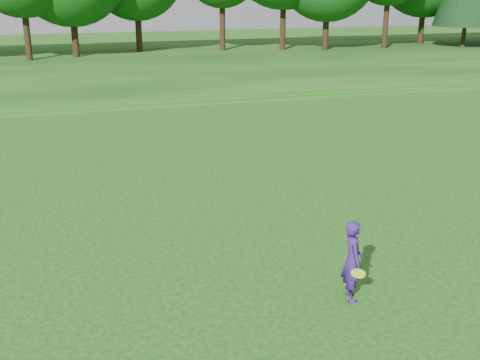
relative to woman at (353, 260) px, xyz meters
name	(u,v)px	position (x,y,z in m)	size (l,w,h in m)	color
ground	(118,311)	(-4.41, 0.91, -0.82)	(140.00, 140.00, 0.00)	#0D4811
berm	(60,68)	(-4.41, 34.91, -0.52)	(130.00, 30.00, 0.60)	#0D4811
walking_path	(69,110)	(-4.41, 20.91, -0.80)	(130.00, 1.60, 0.04)	gray
woman	(353,260)	(0.00, 0.00, 0.00)	(0.51, 0.86, 1.63)	navy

